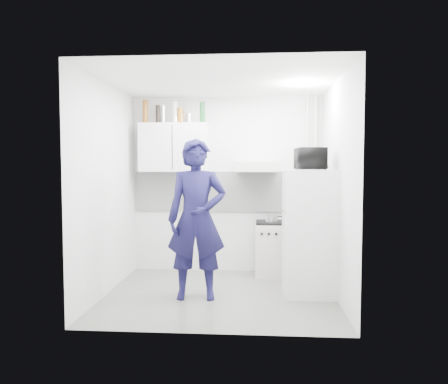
{
  "coord_description": "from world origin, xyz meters",
  "views": [
    {
      "loc": [
        0.43,
        -5.26,
        1.59
      ],
      "look_at": [
        0.03,
        0.3,
        1.25
      ],
      "focal_mm": 35.0,
      "sensor_mm": 36.0,
      "label": 1
    }
  ],
  "objects": [
    {
      "name": "stove",
      "position": [
        0.67,
        1.0,
        0.38
      ],
      "size": [
        0.47,
        0.47,
        0.76
      ],
      "primitive_type": "cube",
      "color": "silver",
      "rests_on": "floor"
    },
    {
      "name": "canister_b",
      "position": [
        -0.54,
        1.07,
        2.27
      ],
      "size": [
        0.08,
        0.08,
        0.15
      ],
      "primitive_type": "cylinder",
      "color": "silver",
      "rests_on": "upper_cabinet"
    },
    {
      "name": "bottle_e",
      "position": [
        -0.34,
        1.07,
        2.35
      ],
      "size": [
        0.08,
        0.08,
        0.3
      ],
      "primitive_type": "cylinder",
      "color": "#144C1E",
      "rests_on": "upper_cabinet"
    },
    {
      "name": "range_hood",
      "position": [
        0.45,
        1.0,
        1.57
      ],
      "size": [
        0.6,
        0.5,
        0.14
      ],
      "primitive_type": "cube",
      "color": "silver",
      "rests_on": "wall_back"
    },
    {
      "name": "bottle_b",
      "position": [
        -0.99,
        1.07,
        2.33
      ],
      "size": [
        0.07,
        0.07,
        0.27
      ],
      "primitive_type": "cylinder",
      "color": "black",
      "rests_on": "upper_cabinet"
    },
    {
      "name": "upper_cabinet",
      "position": [
        -0.75,
        1.07,
        1.85
      ],
      "size": [
        1.0,
        0.35,
        0.7
      ],
      "primitive_type": "cube",
      "color": "white",
      "rests_on": "wall_back"
    },
    {
      "name": "microwave",
      "position": [
        1.1,
        0.12,
        1.67
      ],
      "size": [
        0.51,
        0.37,
        0.27
      ],
      "primitive_type": "imported",
      "rotation": [
        0.0,
        0.0,
        1.66
      ],
      "color": "black",
      "rests_on": "fridge"
    },
    {
      "name": "pipe_a",
      "position": [
        1.3,
        1.17,
        1.3
      ],
      "size": [
        0.05,
        0.05,
        2.6
      ],
      "primitive_type": "cylinder",
      "color": "silver",
      "rests_on": "floor"
    },
    {
      "name": "ceiling_spot_fixture",
      "position": [
        1.0,
        0.2,
        2.57
      ],
      "size": [
        0.1,
        0.1,
        0.02
      ],
      "primitive_type": "cylinder",
      "color": "white",
      "rests_on": "ceiling"
    },
    {
      "name": "wall_right",
      "position": [
        1.4,
        0.0,
        1.3
      ],
      "size": [
        0.0,
        2.6,
        2.6
      ],
      "primitive_type": "plane",
      "rotation": [
        1.57,
        0.0,
        -1.57
      ],
      "color": "silver",
      "rests_on": "floor"
    },
    {
      "name": "wall_left",
      "position": [
        -1.4,
        0.0,
        1.3
      ],
      "size": [
        0.0,
        2.6,
        2.6
      ],
      "primitive_type": "plane",
      "rotation": [
        1.57,
        0.0,
        1.57
      ],
      "color": "silver",
      "rests_on": "floor"
    },
    {
      "name": "stove_top",
      "position": [
        0.67,
        1.0,
        0.77
      ],
      "size": [
        0.45,
        0.45,
        0.03
      ],
      "primitive_type": "cube",
      "color": "black",
      "rests_on": "stove"
    },
    {
      "name": "floor",
      "position": [
        0.0,
        0.0,
        0.0
      ],
      "size": [
        2.8,
        2.8,
        0.0
      ],
      "primitive_type": "plane",
      "color": "#63635A",
      "rests_on": "ground"
    },
    {
      "name": "wall_back",
      "position": [
        0.0,
        1.25,
        1.3
      ],
      "size": [
        2.8,
        0.0,
        2.8
      ],
      "primitive_type": "plane",
      "rotation": [
        1.57,
        0.0,
        0.0
      ],
      "color": "silver",
      "rests_on": "floor"
    },
    {
      "name": "bottle_a",
      "position": [
        -1.18,
        1.07,
        2.37
      ],
      "size": [
        0.08,
        0.08,
        0.34
      ],
      "primitive_type": "cylinder",
      "color": "brown",
      "rests_on": "upper_cabinet"
    },
    {
      "name": "pipe_b",
      "position": [
        1.18,
        1.17,
        1.3
      ],
      "size": [
        0.04,
        0.04,
        2.6
      ],
      "primitive_type": "cylinder",
      "color": "silver",
      "rests_on": "floor"
    },
    {
      "name": "canister_a",
      "position": [
        -0.66,
        1.07,
        2.31
      ],
      "size": [
        0.09,
        0.09,
        0.23
      ],
      "primitive_type": "cylinder",
      "color": "brown",
      "rests_on": "upper_cabinet"
    },
    {
      "name": "person",
      "position": [
        -0.26,
        -0.15,
        0.95
      ],
      "size": [
        0.73,
        0.51,
        1.91
      ],
      "primitive_type": "imported",
      "rotation": [
        0.0,
        0.0,
        0.07
      ],
      "color": "#121033",
      "rests_on": "floor"
    },
    {
      "name": "backsplash",
      "position": [
        0.0,
        1.24,
        1.2
      ],
      "size": [
        2.74,
        0.03,
        0.6
      ],
      "primitive_type": "cube",
      "color": "white",
      "rests_on": "wall_back"
    },
    {
      "name": "bottle_c",
      "position": [
        -0.91,
        1.07,
        2.33
      ],
      "size": [
        0.06,
        0.06,
        0.26
      ],
      "primitive_type": "cylinder",
      "color": "silver",
      "rests_on": "upper_cabinet"
    },
    {
      "name": "saucepan",
      "position": [
        0.66,
        0.98,
        0.83
      ],
      "size": [
        0.17,
        0.17,
        0.09
      ],
      "primitive_type": "cylinder",
      "color": "silver",
      "rests_on": "stove_top"
    },
    {
      "name": "ceiling",
      "position": [
        0.0,
        0.0,
        2.6
      ],
      "size": [
        2.8,
        2.8,
        0.0
      ],
      "primitive_type": "plane",
      "color": "white",
      "rests_on": "wall_back"
    },
    {
      "name": "bottle_d",
      "position": [
        -0.74,
        1.07,
        2.36
      ],
      "size": [
        0.07,
        0.07,
        0.32
      ],
      "primitive_type": "cylinder",
      "color": "#B2B7BC",
      "rests_on": "upper_cabinet"
    },
    {
      "name": "fridge",
      "position": [
        1.1,
        0.12,
        0.77
      ],
      "size": [
        0.64,
        0.64,
        1.54
      ],
      "primitive_type": "cube",
      "rotation": [
        0.0,
        0.0,
        0.0
      ],
      "color": "white",
      "rests_on": "floor"
    }
  ]
}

